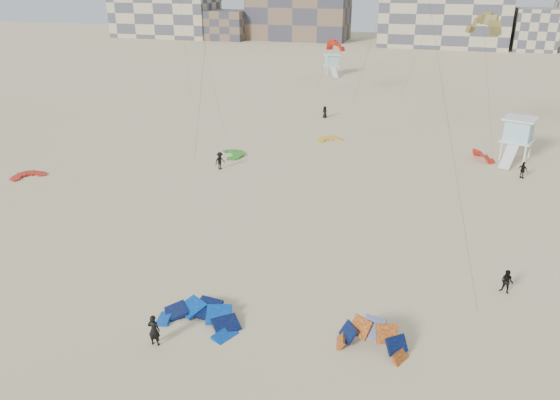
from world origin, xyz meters
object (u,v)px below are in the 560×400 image
(kite_ground_orange, at_px, (371,349))
(lifeguard_tower_near, at_px, (517,139))
(kite_ground_blue, at_px, (198,323))
(kitesurfer_main, at_px, (154,330))

(kite_ground_orange, height_order, lifeguard_tower_near, lifeguard_tower_near)
(kite_ground_blue, relative_size, lifeguard_tower_near, 0.76)
(kite_ground_blue, relative_size, kite_ground_orange, 1.30)
(kitesurfer_main, height_order, lifeguard_tower_near, lifeguard_tower_near)
(kitesurfer_main, bearing_deg, kite_ground_blue, -124.17)
(kite_ground_orange, relative_size, lifeguard_tower_near, 0.59)
(kitesurfer_main, relative_size, lifeguard_tower_near, 0.28)
(kite_ground_orange, bearing_deg, kite_ground_blue, -169.78)
(kite_ground_orange, distance_m, lifeguard_tower_near, 37.60)
(kite_ground_blue, distance_m, kite_ground_orange, 9.74)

